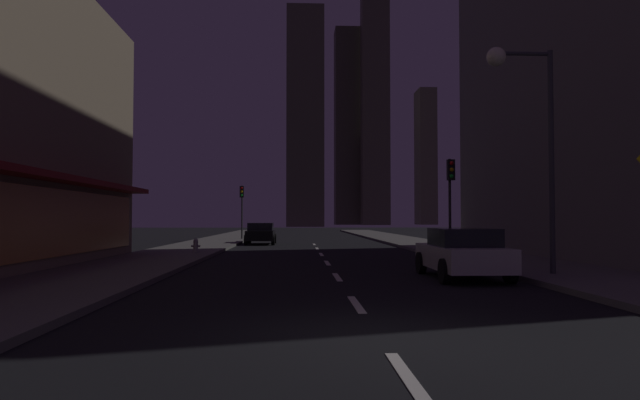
{
  "coord_description": "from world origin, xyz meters",
  "views": [
    {
      "loc": [
        -1.22,
        -8.0,
        1.73
      ],
      "look_at": [
        0.0,
        20.21,
        2.68
      ],
      "focal_mm": 31.14,
      "sensor_mm": 36.0,
      "label": 1
    }
  ],
  "objects_px": {
    "car_parked_near": "(462,253)",
    "fire_hydrant_far_left": "(196,246)",
    "traffic_light_near_right": "(451,185)",
    "traffic_light_far_left": "(242,200)",
    "street_lamp_right": "(523,104)",
    "car_parked_far": "(261,233)"
  },
  "relations": [
    {
      "from": "traffic_light_near_right",
      "to": "street_lamp_right",
      "type": "relative_size",
      "value": 0.64
    },
    {
      "from": "car_parked_near",
      "to": "traffic_light_far_left",
      "type": "xyz_separation_m",
      "value": [
        -9.1,
        28.0,
        2.45
      ]
    },
    {
      "from": "traffic_light_near_right",
      "to": "fire_hydrant_far_left",
      "type": "bearing_deg",
      "value": 168.44
    },
    {
      "from": "car_parked_near",
      "to": "car_parked_far",
      "type": "bearing_deg",
      "value": 108.35
    },
    {
      "from": "car_parked_near",
      "to": "street_lamp_right",
      "type": "relative_size",
      "value": 0.64
    },
    {
      "from": "car_parked_near",
      "to": "traffic_light_far_left",
      "type": "distance_m",
      "value": 29.55
    },
    {
      "from": "car_parked_near",
      "to": "fire_hydrant_far_left",
      "type": "distance_m",
      "value": 13.96
    },
    {
      "from": "car_parked_near",
      "to": "traffic_light_near_right",
      "type": "bearing_deg",
      "value": 76.47
    },
    {
      "from": "car_parked_far",
      "to": "traffic_light_far_left",
      "type": "distance_m",
      "value": 7.02
    },
    {
      "from": "car_parked_near",
      "to": "fire_hydrant_far_left",
      "type": "height_order",
      "value": "car_parked_near"
    },
    {
      "from": "car_parked_near",
      "to": "traffic_light_near_right",
      "type": "height_order",
      "value": "traffic_light_near_right"
    },
    {
      "from": "fire_hydrant_far_left",
      "to": "traffic_light_near_right",
      "type": "relative_size",
      "value": 0.16
    },
    {
      "from": "traffic_light_near_right",
      "to": "street_lamp_right",
      "type": "bearing_deg",
      "value": -90.86
    },
    {
      "from": "fire_hydrant_far_left",
      "to": "traffic_light_near_right",
      "type": "bearing_deg",
      "value": -11.56
    },
    {
      "from": "fire_hydrant_far_left",
      "to": "traffic_light_near_right",
      "type": "xyz_separation_m",
      "value": [
        11.4,
        -2.33,
        2.74
      ]
    },
    {
      "from": "traffic_light_far_left",
      "to": "street_lamp_right",
      "type": "relative_size",
      "value": 0.64
    },
    {
      "from": "car_parked_far",
      "to": "fire_hydrant_far_left",
      "type": "bearing_deg",
      "value": -101.33
    },
    {
      "from": "car_parked_far",
      "to": "traffic_light_far_left",
      "type": "height_order",
      "value": "traffic_light_far_left"
    },
    {
      "from": "car_parked_far",
      "to": "fire_hydrant_far_left",
      "type": "distance_m",
      "value": 11.71
    },
    {
      "from": "car_parked_near",
      "to": "street_lamp_right",
      "type": "distance_m",
      "value": 4.68
    },
    {
      "from": "traffic_light_near_right",
      "to": "traffic_light_far_left",
      "type": "distance_m",
      "value": 22.92
    },
    {
      "from": "fire_hydrant_far_left",
      "to": "street_lamp_right",
      "type": "distance_m",
      "value": 16.01
    }
  ]
}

